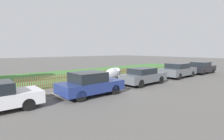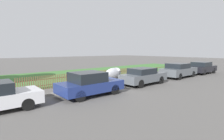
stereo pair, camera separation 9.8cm
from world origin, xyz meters
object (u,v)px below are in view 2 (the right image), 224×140
parked_car_white_van (179,70)px  parked_car_grey_coupe (202,68)px  parked_car_red_compact (143,76)px  parked_car_navy_estate (90,84)px  covered_motorcycle (114,73)px

parked_car_white_van → parked_car_grey_coupe: bearing=-3.9°
parked_car_white_van → parked_car_grey_coupe: size_ratio=1.08×
parked_car_white_van → parked_car_red_compact: bearing=-179.8°
parked_car_navy_estate → parked_car_white_van: parked_car_white_van is taller
parked_car_grey_coupe → covered_motorcycle: size_ratio=2.15×
parked_car_navy_estate → parked_car_grey_coupe: size_ratio=0.96×
parked_car_red_compact → parked_car_white_van: bearing=0.4°
parked_car_navy_estate → parked_car_red_compact: size_ratio=0.95×
parked_car_navy_estate → parked_car_red_compact: bearing=0.9°
parked_car_red_compact → parked_car_white_van: size_ratio=0.94×
parked_car_white_van → parked_car_grey_coupe: (4.74, -0.20, -0.02)m
parked_car_navy_estate → parked_car_white_van: 10.62m
parked_car_navy_estate → parked_car_white_van: bearing=1.0°
parked_car_navy_estate → parked_car_red_compact: (5.08, 0.14, -0.03)m
parked_car_red_compact → parked_car_white_van: parked_car_white_van is taller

